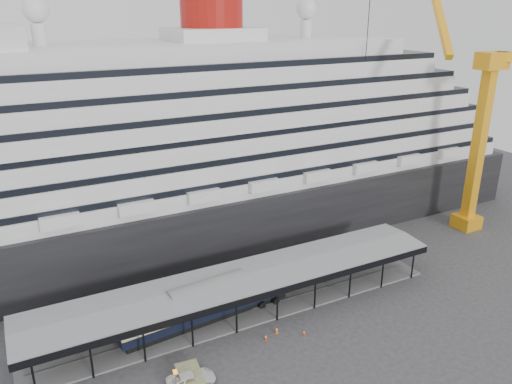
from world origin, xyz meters
The scene contains 9 objects.
ground centered at (0.00, 0.00, 0.00)m, with size 200.00×200.00×0.00m, color #323234.
cruise_ship centered at (0.05, 32.00, 18.35)m, with size 130.00×30.00×43.90m.
platform_canopy centered at (0.00, 5.00, 2.36)m, with size 56.00×9.18×5.30m.
crane_yellow centered at (47.06, 10.54, 19.96)m, with size 23.83×18.78×47.60m.
port_truck centered at (-11.13, -5.11, 0.73)m, with size 2.42×5.24×1.46m, color white.
pullman_carriage centered at (-4.94, 5.00, 2.81)m, with size 23.86×5.16×23.25m.
traffic_cone_left centered at (-0.41, -2.09, 0.38)m, with size 0.51×0.51×0.77m.
traffic_cone_mid centered at (4.26, -3.42, 0.34)m, with size 0.41×0.41×0.69m.
traffic_cone_right centered at (1.47, -1.46, 0.42)m, with size 0.43×0.43×0.84m.
Camera 1 is at (-24.83, -46.32, 37.99)m, focal length 35.00 mm.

